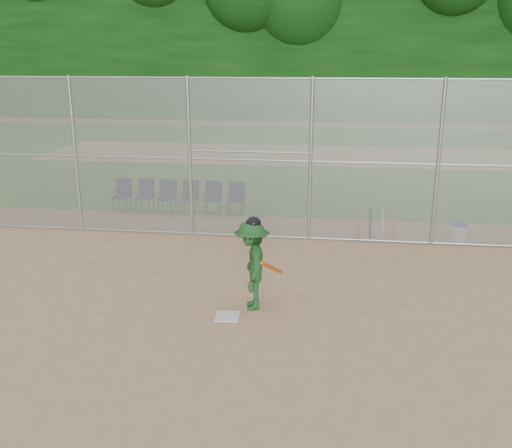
# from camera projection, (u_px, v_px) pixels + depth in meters

# --- Properties ---
(ground) EXTENTS (100.00, 100.00, 0.00)m
(ground) POSITION_uv_depth(u_px,v_px,m) (237.00, 326.00, 9.74)
(ground) COLOR tan
(ground) RESTS_ON ground
(grass_strip) EXTENTS (100.00, 100.00, 0.00)m
(grass_strip) POSITION_uv_depth(u_px,v_px,m) (299.00, 155.00, 26.86)
(grass_strip) COLOR #29681F
(grass_strip) RESTS_ON ground
(dirt_patch_far) EXTENTS (24.00, 24.00, 0.00)m
(dirt_patch_far) POSITION_uv_depth(u_px,v_px,m) (299.00, 155.00, 26.86)
(dirt_patch_far) COLOR tan
(dirt_patch_far) RESTS_ON ground
(backstop_fence) EXTENTS (16.09, 0.09, 4.00)m
(backstop_fence) POSITION_uv_depth(u_px,v_px,m) (270.00, 157.00, 13.91)
(backstop_fence) COLOR gray
(backstop_fence) RESTS_ON ground
(treeline) EXTENTS (81.00, 60.00, 11.00)m
(treeline) POSITION_uv_depth(u_px,v_px,m) (304.00, 34.00, 27.22)
(treeline) COLOR black
(treeline) RESTS_ON ground
(home_plate) EXTENTS (0.45, 0.45, 0.02)m
(home_plate) POSITION_uv_depth(u_px,v_px,m) (227.00, 316.00, 10.10)
(home_plate) COLOR silver
(home_plate) RESTS_ON ground
(batter_at_plate) EXTENTS (0.95, 1.35, 1.74)m
(batter_at_plate) POSITION_uv_depth(u_px,v_px,m) (252.00, 264.00, 10.25)
(batter_at_plate) COLOR #1C4720
(batter_at_plate) RESTS_ON ground
(water_cooler) EXTENTS (0.38, 0.38, 0.48)m
(water_cooler) POSITION_uv_depth(u_px,v_px,m) (459.00, 232.00, 14.15)
(water_cooler) COLOR white
(water_cooler) RESTS_ON ground
(spare_bats) EXTENTS (0.96, 0.34, 0.84)m
(spare_bats) POSITION_uv_depth(u_px,v_px,m) (376.00, 224.00, 14.23)
(spare_bats) COLOR #D84C14
(spare_bats) RESTS_ON ground
(chair_0) EXTENTS (0.54, 0.52, 0.96)m
(chair_0) POSITION_uv_depth(u_px,v_px,m) (122.00, 196.00, 16.89)
(chair_0) COLOR #10143B
(chair_0) RESTS_ON ground
(chair_1) EXTENTS (0.54, 0.52, 0.96)m
(chair_1) POSITION_uv_depth(u_px,v_px,m) (144.00, 196.00, 16.80)
(chair_1) COLOR #10143B
(chair_1) RESTS_ON ground
(chair_2) EXTENTS (0.54, 0.52, 0.96)m
(chair_2) POSITION_uv_depth(u_px,v_px,m) (167.00, 197.00, 16.72)
(chair_2) COLOR #10143B
(chair_2) RESTS_ON ground
(chair_3) EXTENTS (0.54, 0.52, 0.96)m
(chair_3) POSITION_uv_depth(u_px,v_px,m) (189.00, 198.00, 16.63)
(chair_3) COLOR #10143B
(chair_3) RESTS_ON ground
(chair_4) EXTENTS (0.54, 0.52, 0.96)m
(chair_4) POSITION_uv_depth(u_px,v_px,m) (212.00, 198.00, 16.54)
(chair_4) COLOR #10143B
(chair_4) RESTS_ON ground
(chair_5) EXTENTS (0.54, 0.52, 0.96)m
(chair_5) POSITION_uv_depth(u_px,v_px,m) (236.00, 199.00, 16.46)
(chair_5) COLOR #10143B
(chair_5) RESTS_ON ground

